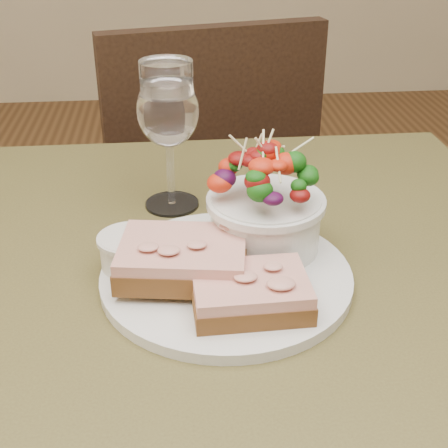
{
  "coord_description": "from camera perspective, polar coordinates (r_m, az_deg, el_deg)",
  "views": [
    {
      "loc": [
        -0.04,
        -0.56,
        1.12
      ],
      "look_at": [
        0.01,
        0.01,
        0.81
      ],
      "focal_mm": 50.0,
      "sensor_mm": 36.0,
      "label": 1
    }
  ],
  "objects": [
    {
      "name": "garnish",
      "position": [
        0.71,
        -5.96,
        -1.25
      ],
      "size": [
        0.05,
        0.04,
        0.02
      ],
      "color": "#0C380A",
      "rests_on": "dinner_plate"
    },
    {
      "name": "dinner_plate",
      "position": [
        0.66,
        0.21,
        -4.8
      ],
      "size": [
        0.26,
        0.26,
        0.01
      ],
      "primitive_type": "cylinder",
      "color": "silver",
      "rests_on": "cafe_table"
    },
    {
      "name": "wine_glass",
      "position": [
        0.77,
        -5.14,
        9.9
      ],
      "size": [
        0.08,
        0.08,
        0.18
      ],
      "color": "white",
      "rests_on": "cafe_table"
    },
    {
      "name": "chair_far",
      "position": [
        1.53,
        -2.6,
        -3.97
      ],
      "size": [
        0.5,
        0.5,
        0.9
      ],
      "rotation": [
        0.0,
        0.0,
        3.36
      ],
      "color": "black",
      "rests_on": "ground"
    },
    {
      "name": "sandwich_front",
      "position": [
        0.6,
        2.43,
        -6.25
      ],
      "size": [
        0.11,
        0.09,
        0.03
      ],
      "rotation": [
        0.0,
        0.0,
        0.03
      ],
      "color": "#442D12",
      "rests_on": "dinner_plate"
    },
    {
      "name": "salad_bowl",
      "position": [
        0.67,
        3.86,
        2.28
      ],
      "size": [
        0.12,
        0.12,
        0.13
      ],
      "color": "silver",
      "rests_on": "dinner_plate"
    },
    {
      "name": "cafe_table",
      "position": [
        0.73,
        -0.97,
        -11.46
      ],
      "size": [
        0.8,
        0.8,
        0.75
      ],
      "color": "#423B1C",
      "rests_on": "ground"
    },
    {
      "name": "ramekin",
      "position": [
        0.67,
        -8.6,
        -2.32
      ],
      "size": [
        0.06,
        0.06,
        0.04
      ],
      "color": "beige",
      "rests_on": "dinner_plate"
    },
    {
      "name": "sandwich_back",
      "position": [
        0.63,
        -3.78,
        -3.14
      ],
      "size": [
        0.14,
        0.11,
        0.03
      ],
      "rotation": [
        0.0,
        0.0,
        -0.15
      ],
      "color": "#442D12",
      "rests_on": "dinner_plate"
    }
  ]
}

